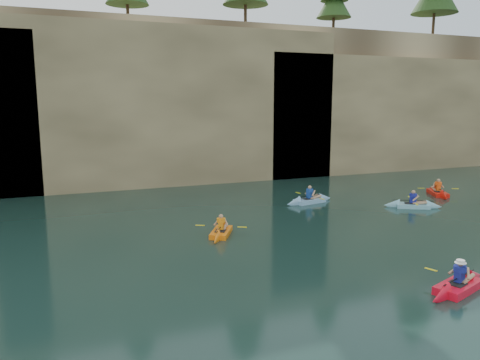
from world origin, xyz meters
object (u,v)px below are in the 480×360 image
object	(u,v)px
main_kayaker	(459,285)
kayaker_orange	(221,232)
kayaker_ltblue_near	(413,205)
kayaker_red_far	(438,193)

from	to	relation	value
main_kayaker	kayaker_orange	bearing A→B (deg)	100.60
kayaker_ltblue_near	kayaker_orange	bearing A→B (deg)	-144.62
kayaker_red_far	kayaker_orange	bearing A→B (deg)	128.20
kayaker_orange	kayaker_red_far	xyz separation A→B (m)	(15.82, 3.39, 0.01)
main_kayaker	kayaker_ltblue_near	distance (m)	11.92
kayaker_ltblue_near	kayaker_red_far	world-z (taller)	kayaker_red_far
kayaker_orange	kayaker_red_far	distance (m)	16.18
main_kayaker	kayaker_red_far	world-z (taller)	kayaker_red_far
main_kayaker	kayaker_red_far	bearing A→B (deg)	28.69
main_kayaker	kayaker_red_far	size ratio (longest dim) A/B	0.98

